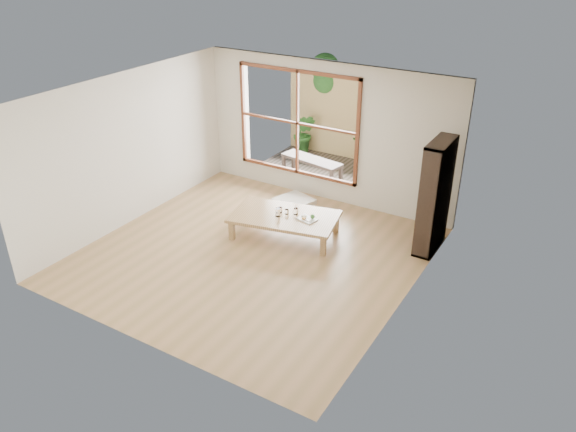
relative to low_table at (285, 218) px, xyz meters
name	(u,v)px	position (x,y,z in m)	size (l,w,h in m)	color
ground	(254,254)	(-0.11, -0.77, -0.34)	(5.00, 5.00, 0.00)	tan
low_table	(285,218)	(0.00, 0.00, 0.00)	(1.92, 1.33, 0.38)	tan
floor_cushion	(294,201)	(-0.49, 1.14, -0.29)	(0.61, 0.61, 0.09)	beige
bookshelf	(435,197)	(2.22, 0.87, 0.58)	(0.29, 0.82, 1.83)	black
glass_tall	(278,212)	(-0.08, -0.09, 0.12)	(0.08, 0.08, 0.14)	silver
glass_mid	(296,211)	(0.14, 0.13, 0.10)	(0.08, 0.08, 0.11)	silver
glass_short	(287,212)	(0.01, 0.06, 0.09)	(0.06, 0.06, 0.08)	silver
glass_small	(280,210)	(-0.12, 0.06, 0.09)	(0.07, 0.07, 0.09)	silver
food_tray	(308,218)	(0.41, 0.06, 0.07)	(0.35, 0.29, 0.10)	white
deck	(324,172)	(-0.71, 2.79, -0.34)	(2.80, 2.00, 0.05)	#3E342D
garden_bench	(312,162)	(-0.76, 2.32, 0.05)	(1.38, 0.62, 0.42)	black
bamboo_fence	(346,119)	(-0.71, 3.79, 0.56)	(2.80, 0.06, 1.80)	tan
shrub_right	(373,149)	(0.09, 3.45, 0.13)	(0.80, 0.70, 0.89)	#2B5D22
shrub_left	(304,134)	(-1.61, 3.51, 0.15)	(0.50, 0.41, 0.92)	#2B5D22
garden_tree	(326,79)	(-1.39, 4.09, 1.29)	(1.04, 0.85, 2.22)	#4C3D2D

